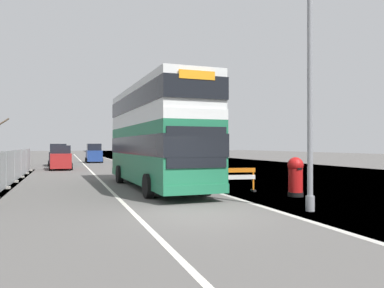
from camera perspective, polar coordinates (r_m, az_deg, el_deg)
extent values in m
cube|color=#565451|center=(11.98, 0.41, -10.75)|extent=(140.00, 280.00, 0.10)
cube|color=#B2AFA8|center=(13.11, 12.04, -9.62)|extent=(0.24, 196.00, 0.01)
cube|color=silver|center=(11.53, -7.99, -10.93)|extent=(0.16, 168.00, 0.01)
cube|color=#1E6B47|center=(19.27, -5.42, -1.42)|extent=(2.97, 11.40, 2.75)
cube|color=silver|center=(19.30, -5.42, 3.26)|extent=(2.97, 11.40, 0.40)
cube|color=silver|center=(19.38, -5.42, 6.14)|extent=(2.94, 11.29, 1.55)
cube|color=black|center=(19.26, -5.42, -0.19)|extent=(3.00, 11.52, 0.88)
cube|color=black|center=(19.38, -5.42, 6.14)|extent=(2.99, 11.46, 0.85)
cube|color=black|center=(13.86, 0.76, -0.49)|extent=(2.34, 0.15, 1.51)
cube|color=orange|center=(14.10, 0.76, 10.27)|extent=(1.40, 0.11, 0.32)
cube|color=#1E6B47|center=(19.33, -5.42, -4.97)|extent=(3.00, 11.52, 0.36)
cylinder|color=black|center=(15.63, -6.54, -6.22)|extent=(0.34, 1.01, 1.00)
cylinder|color=black|center=(16.44, 2.13, -5.93)|extent=(0.34, 1.01, 1.00)
cylinder|color=black|center=(22.09, -10.75, -4.45)|extent=(0.34, 1.01, 1.00)
cylinder|color=black|center=(22.66, -4.39, -4.34)|extent=(0.34, 1.01, 1.00)
cylinder|color=gray|center=(13.21, 17.19, 9.95)|extent=(0.18, 0.18, 8.94)
cylinder|color=gray|center=(13.14, 17.20, -8.47)|extent=(0.29, 0.29, 0.50)
cylinder|color=black|center=(16.69, 15.18, -7.25)|extent=(0.64, 0.64, 0.18)
cylinder|color=#B71414|center=(16.62, 15.18, -5.00)|extent=(0.59, 0.59, 1.13)
sphere|color=#B71414|center=(16.58, 15.17, -3.05)|extent=(0.66, 0.66, 0.66)
cube|color=black|center=(16.34, 15.77, -3.59)|extent=(0.22, 0.03, 0.07)
cube|color=orange|center=(17.76, 6.71, -3.91)|extent=(1.77, 0.29, 0.20)
cube|color=white|center=(17.79, 6.71, -4.94)|extent=(1.77, 0.29, 0.20)
cube|color=orange|center=(17.57, 4.23, -5.57)|extent=(0.08, 0.08, 0.99)
cube|color=black|center=(17.62, 4.23, -7.04)|extent=(0.19, 0.45, 0.08)
cube|color=orange|center=(18.07, 9.12, -5.42)|extent=(0.08, 0.08, 0.99)
cube|color=black|center=(18.11, 9.12, -6.85)|extent=(0.19, 0.45, 0.08)
cube|color=#A8AAAD|center=(19.20, -26.69, -3.72)|extent=(0.04, 3.26, 1.81)
cube|color=#A8AAAD|center=(22.56, -25.46, -3.18)|extent=(0.04, 3.26, 1.81)
cube|color=#A8AAAD|center=(25.93, -24.54, -2.79)|extent=(0.04, 3.26, 1.81)
cube|color=#A8AAAD|center=(29.31, -23.84, -2.49)|extent=(0.04, 3.26, 1.81)
cube|color=#A8AAAD|center=(32.70, -23.28, -2.25)|extent=(0.04, 3.26, 1.81)
cylinder|color=#939699|center=(20.88, -26.02, -3.43)|extent=(0.06, 0.06, 1.91)
cube|color=gray|center=(20.95, -26.03, -5.88)|extent=(0.44, 0.20, 0.12)
cylinder|color=#939699|center=(24.25, -24.97, -2.97)|extent=(0.06, 0.06, 1.91)
cube|color=gray|center=(24.31, -24.97, -5.08)|extent=(0.44, 0.20, 0.12)
cylinder|color=#939699|center=(27.62, -24.17, -2.63)|extent=(0.06, 0.06, 1.91)
cube|color=gray|center=(27.68, -24.17, -4.48)|extent=(0.44, 0.20, 0.12)
cylinder|color=#939699|center=(31.01, -23.54, -2.36)|extent=(0.06, 0.06, 1.91)
cube|color=gray|center=(31.05, -23.54, -4.01)|extent=(0.44, 0.20, 0.12)
cylinder|color=#939699|center=(34.39, -23.04, -2.14)|extent=(0.06, 0.06, 1.91)
cube|color=gray|center=(34.43, -23.04, -3.63)|extent=(0.44, 0.20, 0.12)
cube|color=maroon|center=(35.77, -18.92, -2.32)|extent=(1.70, 4.55, 1.25)
cube|color=black|center=(35.75, -18.92, -0.76)|extent=(1.57, 2.50, 0.70)
cylinder|color=black|center=(37.21, -17.60, -3.01)|extent=(0.20, 0.60, 0.60)
cylinder|color=black|center=(37.22, -20.22, -3.00)|extent=(0.20, 0.60, 0.60)
cylinder|color=black|center=(34.39, -17.52, -3.24)|extent=(0.20, 0.60, 0.60)
cylinder|color=black|center=(34.41, -20.36, -3.24)|extent=(0.20, 0.60, 0.60)
cube|color=black|center=(42.49, -19.30, -1.96)|extent=(1.73, 4.37, 1.27)
cube|color=black|center=(42.47, -19.30, -0.54)|extent=(1.59, 2.40, 0.84)
cylinder|color=black|center=(43.86, -18.15, -2.58)|extent=(0.20, 0.60, 0.60)
cylinder|color=black|center=(43.88, -20.40, -2.57)|extent=(0.20, 0.60, 0.60)
cylinder|color=black|center=(41.15, -18.12, -2.73)|extent=(0.20, 0.60, 0.60)
cylinder|color=black|center=(41.18, -20.53, -2.73)|extent=(0.20, 0.60, 0.60)
cube|color=navy|center=(48.78, -14.42, -1.71)|extent=(1.78, 3.98, 1.31)
cube|color=black|center=(48.77, -14.42, -0.45)|extent=(1.64, 2.19, 0.83)
cylinder|color=black|center=(50.10, -13.50, -2.28)|extent=(0.20, 0.60, 0.60)
cylinder|color=black|center=(49.98, -15.53, -2.28)|extent=(0.20, 0.60, 0.60)
cylinder|color=black|center=(47.65, -13.24, -2.39)|extent=(0.20, 0.60, 0.60)
cylinder|color=black|center=(47.52, -15.38, -2.39)|extent=(0.20, 0.60, 0.60)
cylinder|color=#4C3D2D|center=(49.62, -26.56, 2.78)|extent=(1.73, 0.40, 1.32)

